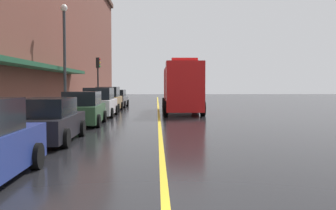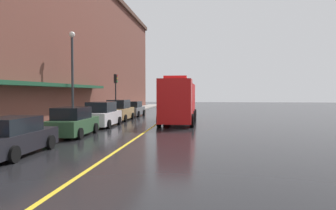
{
  "view_description": "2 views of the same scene",
  "coord_description": "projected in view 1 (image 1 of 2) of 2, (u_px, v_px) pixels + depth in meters",
  "views": [
    {
      "loc": [
        -0.15,
        -4.97,
        2.02
      ],
      "look_at": [
        0.51,
        16.59,
        0.89
      ],
      "focal_mm": 40.15,
      "sensor_mm": 36.0,
      "label": 1
    },
    {
      "loc": [
        3.83,
        -3.58,
        2.58
      ],
      "look_at": [
        0.68,
        23.69,
        1.48
      ],
      "focal_mm": 33.75,
      "sensor_mm": 36.0,
      "label": 2
    }
  ],
  "objects": [
    {
      "name": "parked_car_5",
      "position": [
        116.0,
        99.0,
        34.9
      ],
      "size": [
        2.17,
        4.19,
        1.62
      ],
      "rotation": [
        0.0,
        0.0,
        1.54
      ],
      "color": "#595B60",
      "rests_on": "ground"
    },
    {
      "name": "sidewalk_left",
      "position": [
        81.0,
        110.0,
        29.83
      ],
      "size": [
        2.4,
        70.0,
        0.15
      ],
      "primitive_type": "cube",
      "color": "gray",
      "rests_on": "ground"
    },
    {
      "name": "brick_building_left",
      "position": [
        7.0,
        13.0,
        28.28
      ],
      "size": [
        9.23,
        64.0,
        14.93
      ],
      "color": "brown",
      "rests_on": "ground"
    },
    {
      "name": "parked_car_1",
      "position": [
        49.0,
        121.0,
        13.36
      ],
      "size": [
        2.02,
        4.6,
        1.58
      ],
      "rotation": [
        0.0,
        0.0,
        1.59
      ],
      "color": "black",
      "rests_on": "ground"
    },
    {
      "name": "parked_car_4",
      "position": [
        108.0,
        100.0,
        29.57
      ],
      "size": [
        2.04,
        4.32,
        1.9
      ],
      "rotation": [
        0.0,
        0.0,
        1.56
      ],
      "color": "#A5844C",
      "rests_on": "ground"
    },
    {
      "name": "lane_center_stripe",
      "position": [
        159.0,
        111.0,
        30.03
      ],
      "size": [
        0.16,
        70.0,
        0.01
      ],
      "primitive_type": "cube",
      "color": "gold",
      "rests_on": "ground"
    },
    {
      "name": "fire_truck",
      "position": [
        181.0,
        88.0,
        27.9
      ],
      "size": [
        2.77,
        9.03,
        3.81
      ],
      "rotation": [
        0.0,
        0.0,
        -1.57
      ],
      "color": "red",
      "rests_on": "ground"
    },
    {
      "name": "traffic_light_near",
      "position": [
        98.0,
        72.0,
        32.9
      ],
      "size": [
        0.38,
        0.36,
        4.3
      ],
      "color": "#232326",
      "rests_on": "sidewalk_left"
    },
    {
      "name": "parked_car_2",
      "position": [
        83.0,
        109.0,
        19.11
      ],
      "size": [
        2.11,
        4.33,
        1.71
      ],
      "rotation": [
        0.0,
        0.0,
        1.6
      ],
      "color": "#2D5133",
      "rests_on": "ground"
    },
    {
      "name": "parked_car_3",
      "position": [
        100.0,
        103.0,
        24.36
      ],
      "size": [
        2.06,
        4.54,
        1.87
      ],
      "rotation": [
        0.0,
        0.0,
        1.57
      ],
      "color": "silver",
      "rests_on": "ground"
    },
    {
      "name": "ground_plane",
      "position": [
        159.0,
        111.0,
        30.03
      ],
      "size": [
        112.0,
        112.0,
        0.0
      ],
      "primitive_type": "plane",
      "color": "black"
    },
    {
      "name": "street_lamp_left",
      "position": [
        64.0,
        48.0,
        23.62
      ],
      "size": [
        0.44,
        0.44,
        6.94
      ],
      "color": "#33383D",
      "rests_on": "sidewalk_left"
    }
  ]
}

